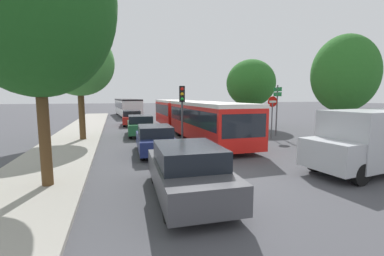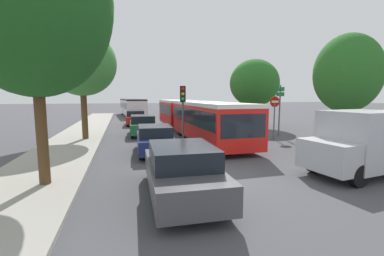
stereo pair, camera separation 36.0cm
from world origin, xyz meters
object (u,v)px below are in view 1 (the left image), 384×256
(tree_left_mid, at_px, (79,63))
(traffic_light, at_px, (182,102))
(queued_car_navy, at_px, (155,139))
(tree_left_near, at_px, (33,4))
(tree_right_mid, at_px, (251,83))
(white_van, at_px, (372,139))
(queued_car_graphite, at_px, (188,171))
(queued_car_red, at_px, (132,118))
(tree_right_near, at_px, (344,74))
(city_bus_rear, at_px, (127,106))
(direction_sign_post, at_px, (277,100))
(articulated_bus, at_px, (190,115))
(no_entry_sign, at_px, (272,111))
(queued_car_green, at_px, (140,125))

(tree_left_mid, bearing_deg, traffic_light, -28.97)
(queued_car_navy, distance_m, tree_left_near, 7.32)
(queued_car_navy, height_order, tree_right_mid, tree_right_mid)
(tree_right_mid, bearing_deg, white_van, -101.24)
(white_van, bearing_deg, queued_car_graphite, -4.30)
(tree_left_mid, distance_m, tree_right_mid, 14.37)
(queued_car_navy, xyz_separation_m, queued_car_red, (-0.28, 13.04, 0.03))
(tree_left_mid, relative_size, tree_right_near, 1.12)
(tree_right_mid, bearing_deg, queued_car_graphite, -125.04)
(city_bus_rear, bearing_deg, direction_sign_post, -161.44)
(tree_left_near, bearing_deg, queued_car_graphite, -24.78)
(articulated_bus, relative_size, tree_right_near, 2.72)
(queued_car_graphite, relative_size, tree_left_mid, 0.64)
(queued_car_navy, xyz_separation_m, traffic_light, (1.82, 1.61, 1.80))
(articulated_bus, relative_size, queued_car_navy, 4.11)
(tree_left_mid, height_order, tree_right_mid, tree_left_mid)
(queued_car_navy, distance_m, white_van, 9.11)
(tree_left_near, bearing_deg, articulated_bus, 52.53)
(queued_car_red, xyz_separation_m, no_entry_sign, (8.40, -10.87, 1.15))
(articulated_bus, distance_m, direction_sign_post, 6.31)
(queued_car_red, bearing_deg, traffic_light, -167.28)
(tree_right_near, bearing_deg, tree_right_mid, 90.46)
(tree_right_near, bearing_deg, articulated_bus, 132.15)
(queued_car_graphite, bearing_deg, tree_left_mid, 22.44)
(city_bus_rear, relative_size, traffic_light, 3.37)
(queued_car_red, height_order, tree_right_mid, tree_right_mid)
(city_bus_rear, xyz_separation_m, white_van, (7.38, -30.67, -0.16))
(queued_car_red, xyz_separation_m, tree_left_mid, (-3.55, -8.30, 4.10))
(queued_car_graphite, xyz_separation_m, direction_sign_post, (9.14, 8.99, 1.80))
(queued_car_navy, xyz_separation_m, queued_car_green, (-0.11, 6.22, 0.03))
(queued_car_red, xyz_separation_m, tree_left_near, (-3.67, -17.01, 4.68))
(queued_car_green, distance_m, white_van, 13.83)
(queued_car_red, xyz_separation_m, tree_right_near, (10.39, -14.45, 3.28))
(queued_car_graphite, bearing_deg, tree_left_near, 67.53)
(tree_right_near, distance_m, tree_right_mid, 9.85)
(city_bus_rear, xyz_separation_m, tree_left_near, (-3.84, -29.19, 4.00))
(traffic_light, bearing_deg, tree_left_near, -30.39)
(no_entry_sign, relative_size, tree_right_near, 0.46)
(white_van, bearing_deg, tree_left_near, -14.66)
(direction_sign_post, bearing_deg, tree_left_mid, 7.73)
(tree_left_mid, bearing_deg, queued_car_green, 21.81)
(tree_left_mid, distance_m, tree_right_near, 15.26)
(queued_car_graphite, distance_m, traffic_light, 7.83)
(city_bus_rear, relative_size, queued_car_green, 2.69)
(queued_car_red, relative_size, tree_right_mid, 0.69)
(queued_car_green, xyz_separation_m, traffic_light, (1.93, -4.62, 1.76))
(white_van, bearing_deg, queued_car_navy, -44.05)
(direction_sign_post, bearing_deg, tree_right_near, 116.10)
(articulated_bus, bearing_deg, queued_car_navy, -31.90)
(queued_car_navy, bearing_deg, tree_left_near, 137.51)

